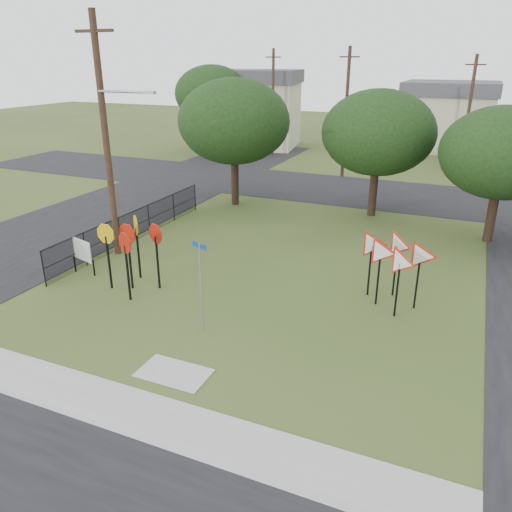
{
  "coord_description": "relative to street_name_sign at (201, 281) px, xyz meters",
  "views": [
    {
      "loc": [
        6.82,
        -12.27,
        8.22
      ],
      "look_at": [
        0.16,
        3.0,
        1.6
      ],
      "focal_mm": 35.0,
      "sensor_mm": 36.0,
      "label": 1
    }
  ],
  "objects": [
    {
      "name": "street_left",
      "position": [
        -11.56,
        9.94,
        -1.71
      ],
      "size": [
        8.0,
        50.0,
        0.02
      ],
      "primitive_type": "cube",
      "color": "black",
      "rests_on": "ground"
    },
    {
      "name": "ground",
      "position": [
        0.44,
        -0.06,
        -1.72
      ],
      "size": [
        140.0,
        140.0,
        0.0
      ],
      "primitive_type": "plane",
      "color": "#35491B"
    },
    {
      "name": "sidewalk",
      "position": [
        0.44,
        -4.26,
        -1.71
      ],
      "size": [
        30.0,
        1.6,
        0.02
      ],
      "primitive_type": "cube",
      "color": "#9B9C94",
      "rests_on": "ground"
    },
    {
      "name": "street_name_sign",
      "position": [
        0.0,
        0.0,
        0.0
      ],
      "size": [
        0.59,
        0.23,
        3.0
      ],
      "color": "gray",
      "rests_on": "ground"
    },
    {
      "name": "tree_far_left",
      "position": [
        -15.56,
        29.94,
        3.45
      ],
      "size": [
        6.8,
        6.8,
        7.73
      ],
      "color": "black",
      "rests_on": "ground"
    },
    {
      "name": "yield_sign_cluster",
      "position": [
        5.21,
        4.31,
        0.16
      ],
      "size": [
        2.85,
        2.14,
        2.57
      ],
      "color": "black",
      "rests_on": "ground"
    },
    {
      "name": "tree_near_right",
      "position": [
        8.44,
        12.94,
        2.5
      ],
      "size": [
        5.6,
        5.6,
        6.33
      ],
      "color": "black",
      "rests_on": "ground"
    },
    {
      "name": "curb_pad",
      "position": [
        0.44,
        -2.46,
        -1.71
      ],
      "size": [
        2.0,
        1.2,
        0.02
      ],
      "primitive_type": "cube",
      "color": "#9B9C94",
      "rests_on": "ground"
    },
    {
      "name": "tree_near_left",
      "position": [
        -5.56,
        13.94,
        3.14
      ],
      "size": [
        6.4,
        6.4,
        7.27
      ],
      "color": "black",
      "rests_on": "ground"
    },
    {
      "name": "stop_sign_cluster",
      "position": [
        -3.93,
        1.72,
        0.2
      ],
      "size": [
        2.46,
        2.25,
        2.61
      ],
      "color": "black",
      "rests_on": "ground"
    },
    {
      "name": "far_pole_b",
      "position": [
        6.44,
        27.94,
        2.63
      ],
      "size": [
        1.4,
        0.24,
        8.5
      ],
      "color": "#422B1E",
      "rests_on": "ground"
    },
    {
      "name": "utility_pole_main",
      "position": [
        -6.8,
        4.44,
        3.49
      ],
      "size": [
        3.55,
        0.33,
        10.0
      ],
      "color": "#422B1E",
      "rests_on": "ground"
    },
    {
      "name": "planting_strip",
      "position": [
        0.44,
        -5.46,
        -1.71
      ],
      "size": [
        30.0,
        0.8,
        0.02
      ],
      "primitive_type": "cube",
      "color": "#35491B",
      "rests_on": "ground"
    },
    {
      "name": "far_pole_a",
      "position": [
        -1.56,
        23.94,
        2.88
      ],
      "size": [
        1.4,
        0.24,
        9.0
      ],
      "color": "#422B1E",
      "rests_on": "ground"
    },
    {
      "name": "street_far",
      "position": [
        0.44,
        19.94,
        -1.71
      ],
      "size": [
        60.0,
        8.0,
        0.02
      ],
      "primitive_type": "cube",
      "color": "black",
      "rests_on": "ground"
    },
    {
      "name": "tree_near_mid",
      "position": [
        2.44,
        14.94,
        2.82
      ],
      "size": [
        6.0,
        6.0,
        6.8
      ],
      "color": "black",
      "rests_on": "ground"
    },
    {
      "name": "fence_run",
      "position": [
        -7.16,
        6.19,
        -0.94
      ],
      "size": [
        0.05,
        11.55,
        1.5
      ],
      "color": "black",
      "rests_on": "ground"
    },
    {
      "name": "house_left",
      "position": [
        -13.56,
        33.94,
        1.93
      ],
      "size": [
        10.58,
        8.88,
        7.2
      ],
      "color": "beige",
      "rests_on": "ground"
    },
    {
      "name": "info_board",
      "position": [
        -6.65,
        2.04,
        -0.74
      ],
      "size": [
        1.14,
        0.36,
        1.47
      ],
      "color": "black",
      "rests_on": "ground"
    },
    {
      "name": "far_pole_c",
      "position": [
        -9.56,
        29.94,
        2.88
      ],
      "size": [
        1.4,
        0.24,
        9.0
      ],
      "color": "#422B1E",
      "rests_on": "ground"
    },
    {
      "name": "house_mid",
      "position": [
        4.44,
        39.94,
        1.43
      ],
      "size": [
        8.4,
        8.4,
        6.2
      ],
      "color": "beige",
      "rests_on": "ground"
    }
  ]
}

